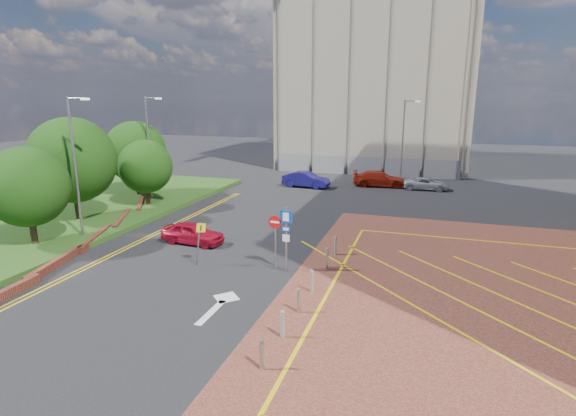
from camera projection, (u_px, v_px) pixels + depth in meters
The scene contains 19 objects.
ground at pixel (270, 278), 21.10m from camera, with size 140.00×140.00×0.00m, color black.
grass_bed at pixel (61, 214), 31.93m from camera, with size 14.00×32.00×0.30m, color #274B18.
retaining_wall at pixel (93, 238), 26.38m from camera, with size 6.06×20.33×0.40m.
tree_a at pixel (27, 187), 24.39m from camera, with size 4.40×4.40×5.41m.
tree_b at pixel (72, 160), 29.28m from camera, with size 5.60×5.60×6.74m.
tree_c at pixel (145, 167), 33.57m from camera, with size 4.00×4.00×4.90m.
tree_d at pixel (135, 152), 37.06m from camera, with size 5.00×5.00×6.08m.
lamp_left_near at pixel (76, 162), 25.50m from camera, with size 1.53×0.16×8.00m.
lamp_left_far at pixel (149, 144), 35.33m from camera, with size 1.53×0.16×8.00m.
lamp_back at pixel (404, 137), 44.74m from camera, with size 1.53×0.16×8.00m.
sign_cluster at pixel (282, 233), 21.45m from camera, with size 1.17×0.12×3.20m.
warning_sign at pixel (199, 239), 22.25m from camera, with size 0.61×0.39×2.25m.
bollard_row at pixel (307, 288), 18.76m from camera, with size 0.14×11.14×0.90m.
construction_building at pixel (379, 74), 55.44m from camera, with size 21.20×19.20×22.00m, color #B5A794.
construction_fence at pixel (373, 166), 48.30m from camera, with size 21.60×0.06×2.00m, color gray.
car_red_left at pixel (193, 233), 25.90m from camera, with size 1.49×3.70×1.26m, color #B60F29.
car_blue_back at pixel (306, 180), 42.13m from camera, with size 1.54×4.41×1.45m, color #15115C.
car_red_back at pixel (379, 179), 42.53m from camera, with size 2.02×4.98×1.44m, color #A61F0E.
car_silver_back at pixel (426, 184), 41.05m from camera, with size 1.84×3.99×1.11m, color silver.
Camera 1 is at (6.82, -18.49, 8.24)m, focal length 28.00 mm.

